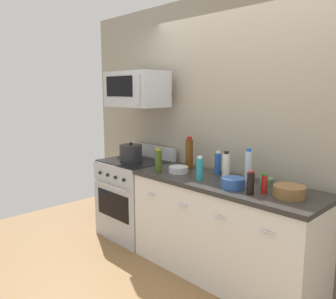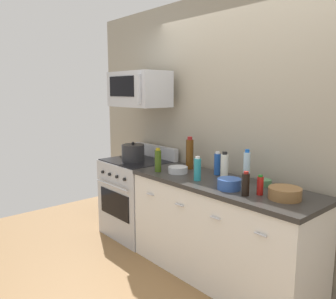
# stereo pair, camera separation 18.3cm
# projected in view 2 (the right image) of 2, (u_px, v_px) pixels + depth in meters

# --- Properties ---
(ground_plane) EXTENTS (5.92, 5.92, 0.00)m
(ground_plane) POSITION_uv_depth(u_px,v_px,m) (219.00, 276.00, 3.22)
(ground_plane) COLOR olive
(back_wall) EXTENTS (4.94, 0.10, 2.70)m
(back_wall) POSITION_uv_depth(u_px,v_px,m) (250.00, 131.00, 3.26)
(back_wall) COLOR #9E937F
(back_wall) RESTS_ON ground_plane
(counter_unit) EXTENTS (1.85, 0.66, 0.92)m
(counter_unit) POSITION_uv_depth(u_px,v_px,m) (220.00, 230.00, 3.14)
(counter_unit) COLOR silver
(counter_unit) RESTS_ON ground_plane
(range_oven) EXTENTS (0.76, 0.69, 1.07)m
(range_oven) POSITION_uv_depth(u_px,v_px,m) (138.00, 197.00, 4.11)
(range_oven) COLOR #B7BABF
(range_oven) RESTS_ON ground_plane
(microwave) EXTENTS (0.74, 0.44, 0.40)m
(microwave) POSITION_uv_depth(u_px,v_px,m) (139.00, 89.00, 3.92)
(microwave) COLOR #B7BABF
(bottle_water_clear) EXTENTS (0.06, 0.06, 0.30)m
(bottle_water_clear) POSITION_uv_depth(u_px,v_px,m) (247.00, 167.00, 3.05)
(bottle_water_clear) COLOR silver
(bottle_water_clear) RESTS_ON countertop_slab
(bottle_soy_sauce_dark) EXTENTS (0.06, 0.06, 0.19)m
(bottle_soy_sauce_dark) POSITION_uv_depth(u_px,v_px,m) (246.00, 184.00, 2.65)
(bottle_soy_sauce_dark) COLOR black
(bottle_soy_sauce_dark) RESTS_ON countertop_slab
(bottle_hot_sauce_red) EXTENTS (0.05, 0.05, 0.16)m
(bottle_hot_sauce_red) POSITION_uv_depth(u_px,v_px,m) (260.00, 185.00, 2.68)
(bottle_hot_sauce_red) COLOR #B21914
(bottle_hot_sauce_red) RESTS_ON countertop_slab
(bottle_dish_soap) EXTENTS (0.07, 0.07, 0.22)m
(bottle_dish_soap) POSITION_uv_depth(u_px,v_px,m) (197.00, 169.00, 3.10)
(bottle_dish_soap) COLOR teal
(bottle_dish_soap) RESTS_ON countertop_slab
(bottle_olive_oil) EXTENTS (0.07, 0.07, 0.24)m
(bottle_olive_oil) POSITION_uv_depth(u_px,v_px,m) (158.00, 161.00, 3.44)
(bottle_olive_oil) COLOR #385114
(bottle_olive_oil) RESTS_ON countertop_slab
(bottle_vinegar_white) EXTENTS (0.07, 0.07, 0.26)m
(bottle_vinegar_white) POSITION_uv_depth(u_px,v_px,m) (224.00, 166.00, 3.13)
(bottle_vinegar_white) COLOR silver
(bottle_vinegar_white) RESTS_ON countertop_slab
(bottle_soda_blue) EXTENTS (0.06, 0.06, 0.23)m
(bottle_soda_blue) POSITION_uv_depth(u_px,v_px,m) (217.00, 164.00, 3.32)
(bottle_soda_blue) COLOR #1E4CA5
(bottle_soda_blue) RESTS_ON countertop_slab
(bottle_wine_amber) EXTENTS (0.08, 0.08, 0.34)m
(bottle_wine_amber) POSITION_uv_depth(u_px,v_px,m) (190.00, 154.00, 3.57)
(bottle_wine_amber) COLOR #59330F
(bottle_wine_amber) RESTS_ON countertop_slab
(bowl_green_glaze) EXTENTS (0.12, 0.12, 0.05)m
(bowl_green_glaze) POSITION_uv_depth(u_px,v_px,m) (264.00, 182.00, 2.94)
(bowl_green_glaze) COLOR #477A4C
(bowl_green_glaze) RESTS_ON countertop_slab
(bowl_steel_prep) EXTENTS (0.20, 0.20, 0.06)m
(bowl_steel_prep) POSITION_uv_depth(u_px,v_px,m) (178.00, 170.00, 3.41)
(bowl_steel_prep) COLOR #B2B5BA
(bowl_steel_prep) RESTS_ON countertop_slab
(bowl_wooden_salad) EXTENTS (0.25, 0.25, 0.09)m
(bowl_wooden_salad) POSITION_uv_depth(u_px,v_px,m) (285.00, 193.00, 2.58)
(bowl_wooden_salad) COLOR brown
(bowl_wooden_salad) RESTS_ON countertop_slab
(bowl_blue_mixing) EXTENTS (0.20, 0.20, 0.09)m
(bowl_blue_mixing) POSITION_uv_depth(u_px,v_px,m) (229.00, 184.00, 2.83)
(bowl_blue_mixing) COLOR #2D519E
(bowl_blue_mixing) RESTS_ON countertop_slab
(stockpot) EXTENTS (0.26, 0.26, 0.23)m
(stockpot) POSITION_uv_depth(u_px,v_px,m) (133.00, 153.00, 3.98)
(stockpot) COLOR #262628
(stockpot) RESTS_ON range_oven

